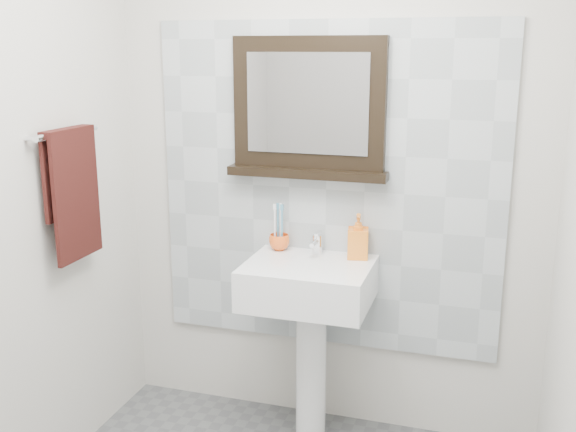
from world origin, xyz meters
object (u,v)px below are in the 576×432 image
object	(u,v)px
soap_dispenser	(358,236)
framed_mirror	(309,111)
toothbrush_cup	(279,242)
hand_towel	(72,184)
pedestal_sink	(309,302)

from	to	relation	value
soap_dispenser	framed_mirror	bearing A→B (deg)	157.58
toothbrush_cup	soap_dispenser	xyz separation A→B (m)	(0.37, -0.01, 0.06)
soap_dispenser	hand_towel	world-z (taller)	hand_towel
framed_mirror	hand_towel	distance (m)	1.06
pedestal_sink	toothbrush_cup	distance (m)	0.32
pedestal_sink	toothbrush_cup	world-z (taller)	pedestal_sink
pedestal_sink	soap_dispenser	size ratio (longest dim) A/B	4.76
toothbrush_cup	hand_towel	bearing A→B (deg)	-144.79
toothbrush_cup	framed_mirror	xyz separation A→B (m)	(0.13, 0.04, 0.61)
framed_mirror	hand_towel	size ratio (longest dim) A/B	1.33
soap_dispenser	framed_mirror	world-z (taller)	framed_mirror
soap_dispenser	pedestal_sink	bearing A→B (deg)	-155.11
framed_mirror	soap_dispenser	bearing A→B (deg)	-11.98
hand_towel	toothbrush_cup	bearing A→B (deg)	35.21
toothbrush_cup	soap_dispenser	size ratio (longest dim) A/B	0.47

